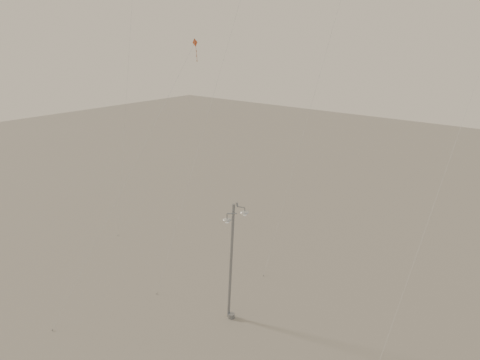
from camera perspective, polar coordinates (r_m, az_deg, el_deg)
The scene contains 3 objects.
ground at distance 30.40m, azimuth -6.92°, elevation -18.36°, with size 160.00×160.00×0.00m, color gray.
street_lamp at distance 29.45m, azimuth -0.96°, elevation -9.56°, with size 1.59×1.06×8.13m.
kite_3 at distance 33.34m, azimuth -9.80°, elevation 7.74°, with size 0.60×13.65×17.32m.
Camera 1 is at (18.11, -16.66, 17.86)m, focal length 35.00 mm.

